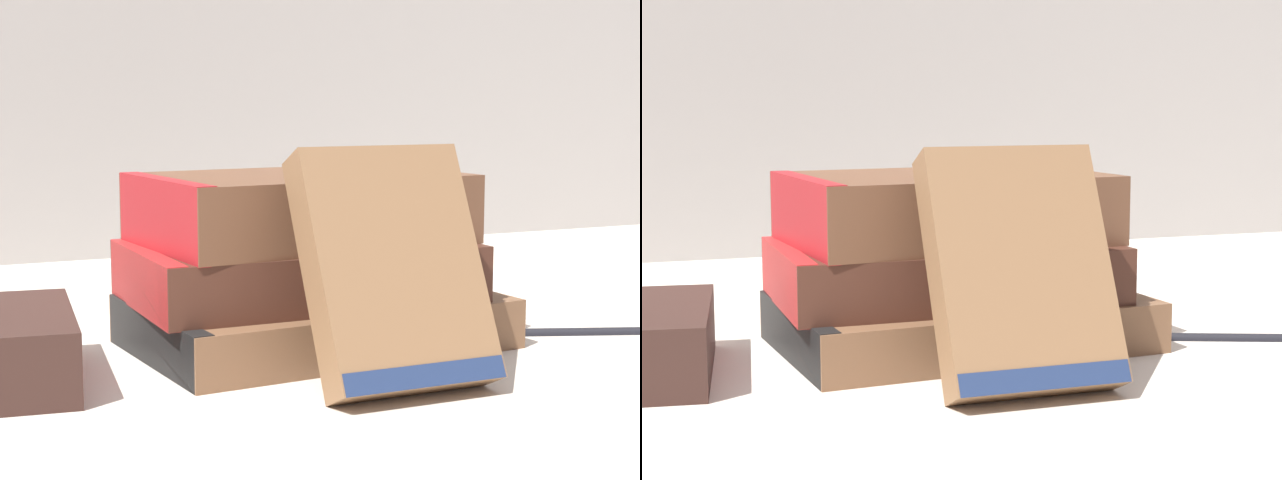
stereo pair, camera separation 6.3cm
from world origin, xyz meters
The scene contains 8 objects.
ground_plane centered at (0.00, 0.00, 0.00)m, with size 3.00×3.00×0.00m, color beige.
book_flat_bottom centered at (0.05, 0.05, 0.02)m, with size 0.23×0.16×0.03m.
book_flat_middle centered at (0.04, 0.05, 0.05)m, with size 0.21×0.13×0.04m.
book_flat_top centered at (0.04, 0.06, 0.09)m, with size 0.20×0.14×0.04m.
book_leaning_front centered at (0.05, -0.06, 0.06)m, with size 0.10×0.08×0.13m.
pocket_watch centered at (0.10, 0.04, 0.11)m, with size 0.05×0.05×0.01m.
reading_glasses centered at (0.02, 0.18, 0.00)m, with size 0.12×0.09×0.00m.
fountain_pen centered at (0.23, 0.00, 0.00)m, with size 0.13×0.06×0.01m.
Camera 2 is at (-0.16, -0.58, 0.16)m, focal length 60.00 mm.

